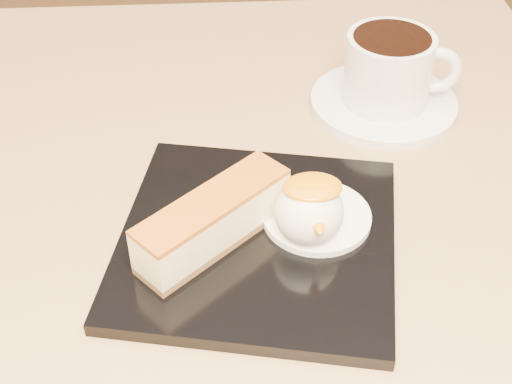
{
  "coord_description": "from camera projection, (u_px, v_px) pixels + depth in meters",
  "views": [
    {
      "loc": [
        0.03,
        -0.46,
        1.13
      ],
      "look_at": [
        0.05,
        -0.03,
        0.76
      ],
      "focal_mm": 50.0,
      "sensor_mm": 36.0,
      "label": 1
    }
  ],
  "objects": [
    {
      "name": "table",
      "position": [
        203.0,
        324.0,
        0.72
      ],
      "size": [
        0.8,
        0.8,
        0.72
      ],
      "color": "black",
      "rests_on": "ground"
    },
    {
      "name": "mango_sauce",
      "position": [
        313.0,
        187.0,
        0.54
      ],
      "size": [
        0.05,
        0.04,
        0.01
      ],
      "primitive_type": "ellipsoid",
      "color": "orange",
      "rests_on": "ice_cream_scoop"
    },
    {
      "name": "ice_cream_scoop",
      "position": [
        309.0,
        212.0,
        0.56
      ],
      "size": [
        0.06,
        0.06,
        0.06
      ],
      "primitive_type": "sphere",
      "color": "white",
      "rests_on": "cream_smear"
    },
    {
      "name": "saucer",
      "position": [
        383.0,
        103.0,
        0.73
      ],
      "size": [
        0.15,
        0.15,
        0.01
      ],
      "primitive_type": "cylinder",
      "color": "white",
      "rests_on": "table"
    },
    {
      "name": "dessert_plate",
      "position": [
        257.0,
        240.0,
        0.58
      ],
      "size": [
        0.26,
        0.26,
        0.01
      ],
      "primitive_type": "cube",
      "rotation": [
        0.0,
        0.0,
        -0.2
      ],
      "color": "black",
      "rests_on": "table"
    },
    {
      "name": "cream_smear",
      "position": [
        317.0,
        216.0,
        0.59
      ],
      "size": [
        0.09,
        0.09,
        0.01
      ],
      "primitive_type": "cylinder",
      "color": "white",
      "rests_on": "dessert_plate"
    },
    {
      "name": "coffee_cup",
      "position": [
        390.0,
        68.0,
        0.71
      ],
      "size": [
        0.12,
        0.09,
        0.07
      ],
      "rotation": [
        0.0,
        0.0,
        -0.11
      ],
      "color": "white",
      "rests_on": "saucer"
    },
    {
      "name": "mint_sprig",
      "position": [
        279.0,
        195.0,
        0.6
      ],
      "size": [
        0.03,
        0.02,
        0.0
      ],
      "color": "green",
      "rests_on": "cream_smear"
    },
    {
      "name": "cheesecake",
      "position": [
        213.0,
        220.0,
        0.56
      ],
      "size": [
        0.13,
        0.12,
        0.04
      ],
      "rotation": [
        0.0,
        0.0,
        0.73
      ],
      "color": "brown",
      "rests_on": "dessert_plate"
    }
  ]
}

